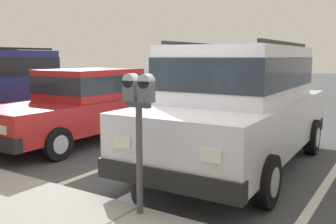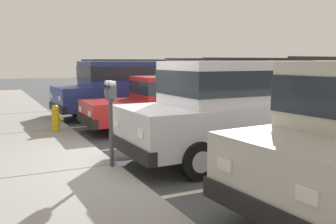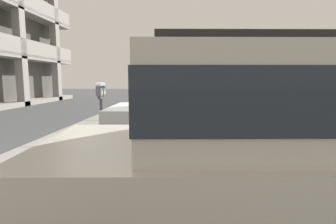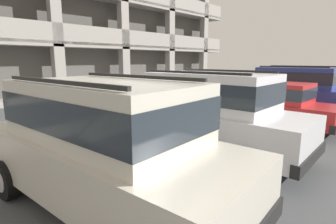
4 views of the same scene
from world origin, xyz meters
name	(u,v)px [view 2 (image 2 of 4)]	position (x,y,z in m)	size (l,w,h in m)	color
ground_plane	(128,171)	(0.00, 0.00, -0.05)	(80.00, 80.00, 0.10)	#444749
sidewalk	(56,175)	(0.00, 1.30, 0.06)	(40.00, 2.20, 0.12)	gray
parking_stall_lines	(160,144)	(1.61, -1.40, 0.00)	(13.00, 4.80, 0.01)	silver
silver_suv	(237,105)	(-0.19, -2.28, 1.09)	(2.11, 4.83, 2.03)	silver
dark_hatchback	(164,101)	(3.42, -2.36, 0.82)	(1.87, 4.50, 1.54)	red
blue_coupe	(123,86)	(6.37, -2.14, 1.09)	(2.20, 4.88, 2.03)	navy
parking_meter_near	(111,103)	(-0.11, 0.35, 1.25)	(0.35, 0.12, 1.52)	#47474C
fire_hydrant	(56,118)	(3.85, 0.65, 0.46)	(0.30, 0.30, 0.70)	gold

